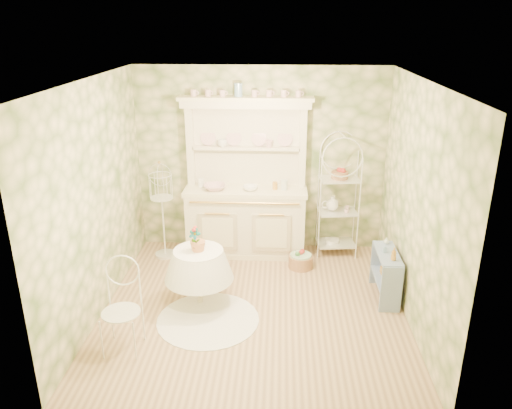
{
  "coord_description": "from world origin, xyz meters",
  "views": [
    {
      "loc": [
        0.29,
        -5.23,
        3.3
      ],
      "look_at": [
        0.0,
        0.5,
        1.15
      ],
      "focal_mm": 35.0,
      "sensor_mm": 36.0,
      "label": 1
    }
  ],
  "objects_px": {
    "side_shelf": "(385,276)",
    "cafe_chair": "(121,311)",
    "floor_basket": "(301,260)",
    "bakers_rack": "(338,195)",
    "kitchen_dresser": "(246,179)",
    "birdcage_stand": "(162,207)",
    "round_table": "(199,279)"
  },
  "relations": [
    {
      "from": "side_shelf",
      "to": "floor_basket",
      "type": "bearing_deg",
      "value": 143.86
    },
    {
      "from": "bakers_rack",
      "to": "side_shelf",
      "type": "distance_m",
      "value": 1.48
    },
    {
      "from": "side_shelf",
      "to": "birdcage_stand",
      "type": "height_order",
      "value": "birdcage_stand"
    },
    {
      "from": "birdcage_stand",
      "to": "round_table",
      "type": "bearing_deg",
      "value": -60.48
    },
    {
      "from": "bakers_rack",
      "to": "birdcage_stand",
      "type": "relative_size",
      "value": 1.17
    },
    {
      "from": "bakers_rack",
      "to": "cafe_chair",
      "type": "distance_m",
      "value": 3.52
    },
    {
      "from": "cafe_chair",
      "to": "floor_basket",
      "type": "relative_size",
      "value": 2.68
    },
    {
      "from": "bakers_rack",
      "to": "cafe_chair",
      "type": "relative_size",
      "value": 1.95
    },
    {
      "from": "bakers_rack",
      "to": "floor_basket",
      "type": "height_order",
      "value": "bakers_rack"
    },
    {
      "from": "kitchen_dresser",
      "to": "birdcage_stand",
      "type": "distance_m",
      "value": 1.25
    },
    {
      "from": "kitchen_dresser",
      "to": "birdcage_stand",
      "type": "height_order",
      "value": "kitchen_dresser"
    },
    {
      "from": "cafe_chair",
      "to": "kitchen_dresser",
      "type": "bearing_deg",
      "value": 58.49
    },
    {
      "from": "round_table",
      "to": "birdcage_stand",
      "type": "relative_size",
      "value": 0.43
    },
    {
      "from": "side_shelf",
      "to": "round_table",
      "type": "distance_m",
      "value": 2.3
    },
    {
      "from": "side_shelf",
      "to": "cafe_chair",
      "type": "bearing_deg",
      "value": -157.82
    },
    {
      "from": "birdcage_stand",
      "to": "bakers_rack",
      "type": "bearing_deg",
      "value": 5.6
    },
    {
      "from": "kitchen_dresser",
      "to": "floor_basket",
      "type": "bearing_deg",
      "value": -29.14
    },
    {
      "from": "cafe_chair",
      "to": "side_shelf",
      "type": "bearing_deg",
      "value": 16.01
    },
    {
      "from": "kitchen_dresser",
      "to": "side_shelf",
      "type": "xyz_separation_m",
      "value": [
        1.82,
        -1.19,
        -0.86
      ]
    },
    {
      "from": "kitchen_dresser",
      "to": "side_shelf",
      "type": "height_order",
      "value": "kitchen_dresser"
    },
    {
      "from": "side_shelf",
      "to": "floor_basket",
      "type": "relative_size",
      "value": 1.94
    },
    {
      "from": "side_shelf",
      "to": "cafe_chair",
      "type": "relative_size",
      "value": 0.72
    },
    {
      "from": "side_shelf",
      "to": "round_table",
      "type": "relative_size",
      "value": 1.0
    },
    {
      "from": "floor_basket",
      "to": "bakers_rack",
      "type": "bearing_deg",
      "value": 43.9
    },
    {
      "from": "side_shelf",
      "to": "cafe_chair",
      "type": "distance_m",
      "value": 3.19
    },
    {
      "from": "kitchen_dresser",
      "to": "birdcage_stand",
      "type": "xyz_separation_m",
      "value": [
        -1.18,
        -0.18,
        -0.37
      ]
    },
    {
      "from": "round_table",
      "to": "floor_basket",
      "type": "height_order",
      "value": "round_table"
    },
    {
      "from": "bakers_rack",
      "to": "cafe_chair",
      "type": "height_order",
      "value": "bakers_rack"
    },
    {
      "from": "kitchen_dresser",
      "to": "birdcage_stand",
      "type": "bearing_deg",
      "value": -171.46
    },
    {
      "from": "bakers_rack",
      "to": "round_table",
      "type": "bearing_deg",
      "value": -146.46
    },
    {
      "from": "kitchen_dresser",
      "to": "cafe_chair",
      "type": "height_order",
      "value": "kitchen_dresser"
    },
    {
      "from": "kitchen_dresser",
      "to": "bakers_rack",
      "type": "relative_size",
      "value": 1.26
    }
  ]
}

